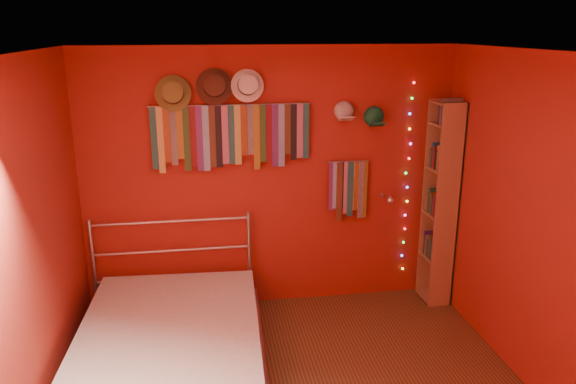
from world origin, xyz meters
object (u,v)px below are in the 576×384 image
bookshelf (444,203)px  reading_lamp (389,199)px  tie_rack (230,134)px  bed (170,349)px

bookshelf → reading_lamp: bearing=-179.6°
tie_rack → reading_lamp: 1.61m
tie_rack → bed: (-0.58, -1.06, -1.49)m
bookshelf → bed: size_ratio=0.97×
tie_rack → bed: size_ratio=0.70×
tie_rack → reading_lamp: tie_rack is taller
reading_lamp → tie_rack: bearing=173.9°
reading_lamp → bed: (-2.05, -0.90, -0.85)m
tie_rack → reading_lamp: size_ratio=5.04×
reading_lamp → bed: size_ratio=0.14×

